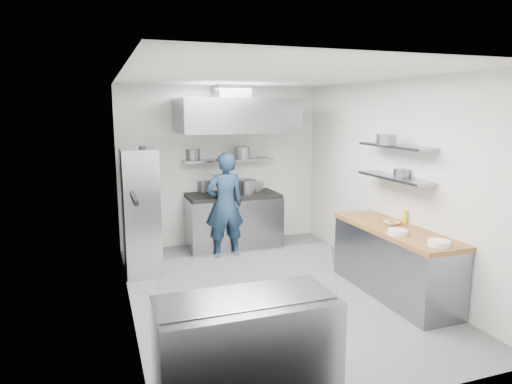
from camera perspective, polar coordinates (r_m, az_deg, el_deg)
name	(u,v)px	position (r m, az deg, el deg)	size (l,w,h in m)	color
floor	(271,291)	(6.24, 1.87, -12.32)	(5.00, 5.00, 0.00)	#59595B
ceiling	(272,76)	(5.77, 2.03, 14.29)	(5.00, 5.00, 0.00)	silver
wall_back	(221,166)	(8.20, -4.41, 3.25)	(3.60, 0.02, 2.80)	white
wall_front	(389,240)	(3.68, 16.25, -5.78)	(3.60, 0.02, 2.80)	white
wall_left	(126,197)	(5.46, -15.93, -0.61)	(5.00, 0.02, 2.80)	white
wall_right	(390,181)	(6.70, 16.45, 1.31)	(5.00, 0.02, 2.80)	white
gas_range	(233,222)	(8.02, -2.88, -3.79)	(1.60, 0.80, 0.90)	gray
cooktop	(233,195)	(7.92, -2.91, -0.42)	(1.57, 0.78, 0.06)	black
stock_pot_left	(204,186)	(8.17, -6.53, 0.78)	(0.26, 0.26, 0.20)	slate
stock_pot_mid	(246,187)	(7.92, -1.25, 0.69)	(0.35, 0.35, 0.24)	slate
stock_pot_right	(255,186)	(8.18, -0.10, 0.71)	(0.29, 0.29, 0.16)	slate
over_range_shelf	(229,160)	(8.06, -3.43, 4.00)	(1.60, 0.30, 0.04)	gray
shelf_pot_a	(192,154)	(8.11, -7.97, 4.75)	(0.28, 0.28, 0.18)	slate
shelf_pot_b	(242,153)	(7.94, -1.75, 4.87)	(0.27, 0.27, 0.22)	slate
extractor_hood	(235,116)	(7.61, -2.63, 9.53)	(1.90, 1.15, 0.55)	gray
hood_duct	(231,92)	(7.83, -3.13, 12.33)	(0.55, 0.55, 0.24)	slate
red_firebox	(150,168)	(7.91, -13.08, 2.91)	(0.22, 0.10, 0.26)	red
chef	(225,205)	(7.43, -3.89, -1.65)	(0.63, 0.41, 1.73)	#162B44
wire_rack	(140,210)	(6.96, -14.27, -2.24)	(0.50, 0.90, 1.85)	silver
rack_bin_a	(143,224)	(6.66, -13.95, -3.89)	(0.15, 0.19, 0.17)	white
rack_bin_b	(140,186)	(6.80, -14.33, 0.68)	(0.12, 0.16, 0.14)	yellow
rack_jar	(143,153)	(6.60, -13.97, 4.79)	(0.11, 0.11, 0.18)	black
knife_strip	(134,198)	(4.56, -15.00, -0.75)	(0.04, 0.55, 0.05)	black
prep_counter_base	(393,263)	(6.27, 16.81, -8.53)	(0.62, 2.00, 0.84)	gray
prep_counter_top	(395,230)	(6.15, 17.02, -4.55)	(0.65, 2.04, 0.06)	olive
plate_stack_a	(439,243)	(5.49, 21.91, -5.95)	(0.25, 0.25, 0.06)	white
plate_stack_b	(398,232)	(5.81, 17.27, -4.81)	(0.24, 0.24, 0.06)	white
copper_pan	(394,221)	(6.34, 16.88, -3.53)	(0.16, 0.16, 0.06)	#D5813C
squeeze_bottle	(405,216)	(6.42, 18.09, -2.89)	(0.06, 0.06, 0.18)	yellow
mixing_bowl	(391,223)	(6.26, 16.55, -3.75)	(0.19, 0.19, 0.05)	white
wall_shelf_lower	(394,178)	(6.35, 16.89, 1.73)	(0.30, 1.30, 0.04)	gray
wall_shelf_upper	(396,146)	(6.31, 17.09, 5.50)	(0.30, 1.30, 0.04)	gray
shelf_pot_c	(402,173)	(6.32, 17.74, 2.28)	(0.21, 0.21, 0.10)	slate
shelf_pot_d	(386,139)	(6.23, 15.99, 6.33)	(0.26, 0.26, 0.14)	slate
display_case	(246,347)	(4.05, -1.25, -18.82)	(1.50, 0.70, 0.85)	gray
display_glass	(251,279)	(3.67, -0.69, -10.85)	(1.47, 0.02, 0.45)	silver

